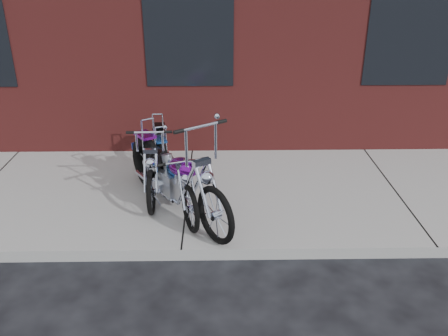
{
  "coord_description": "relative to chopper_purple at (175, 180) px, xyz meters",
  "views": [
    {
      "loc": [
        0.42,
        -4.6,
        3.3
      ],
      "look_at": [
        0.51,
        0.8,
        0.83
      ],
      "focal_mm": 38.0,
      "sensor_mm": 36.0,
      "label": 1
    }
  ],
  "objects": [
    {
      "name": "chopper_blue",
      "position": [
        -0.05,
        0.22,
        -0.08
      ],
      "size": [
        0.83,
        1.97,
        0.9
      ],
      "rotation": [
        0.0,
        0.0,
        -1.22
      ],
      "color": "black",
      "rests_on": "sidewalk"
    },
    {
      "name": "sidewalk",
      "position": [
        0.12,
        0.55,
        -0.52
      ],
      "size": [
        22.0,
        3.0,
        0.15
      ],
      "primitive_type": "cube",
      "color": "#A3A2A1",
      "rests_on": "ground"
    },
    {
      "name": "chopper_purple",
      "position": [
        0.0,
        0.0,
        0.0
      ],
      "size": [
        1.49,
        2.12,
        1.39
      ],
      "rotation": [
        0.0,
        0.0,
        -0.97
      ],
      "color": "black",
      "rests_on": "sidewalk"
    },
    {
      "name": "ground",
      "position": [
        0.12,
        -0.95,
        -0.6
      ],
      "size": [
        120.0,
        120.0,
        0.0
      ],
      "primitive_type": "plane",
      "color": "black",
      "rests_on": "ground"
    },
    {
      "name": "chopper_third",
      "position": [
        -0.34,
        0.71,
        -0.07
      ],
      "size": [
        0.51,
        2.1,
        1.06
      ],
      "rotation": [
        0.0,
        0.0,
        -1.54
      ],
      "color": "black",
      "rests_on": "sidewalk"
    }
  ]
}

